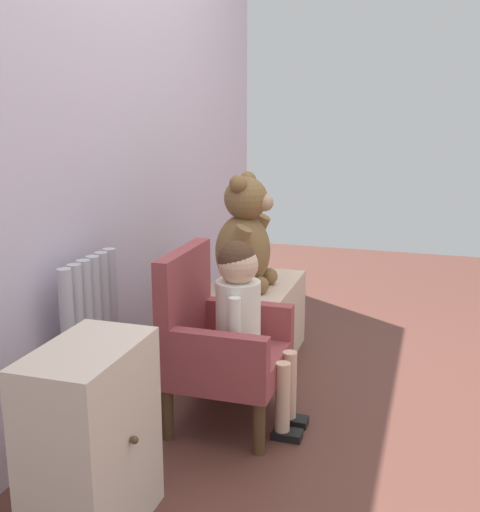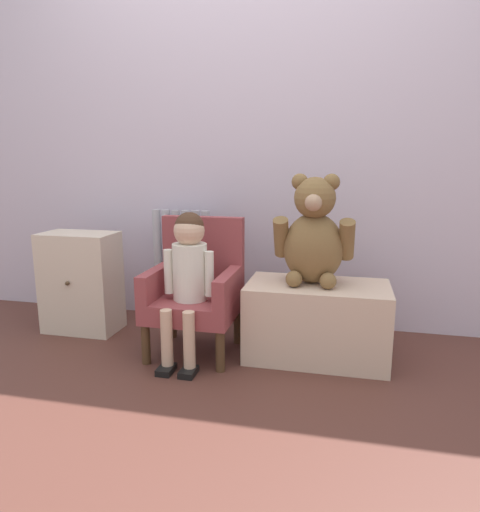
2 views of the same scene
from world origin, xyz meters
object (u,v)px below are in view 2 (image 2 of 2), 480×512
Objects in this scene: child_armchair at (196,288)px; low_bench at (317,321)px; small_dresser at (81,282)px; large_teddy_bear at (314,236)px; child_figure at (188,265)px; radiator at (182,267)px.

child_armchair is 0.63m from low_bench.
large_teddy_bear is (1.32, -0.05, 0.33)m from small_dresser.
child_figure is at bearing -90.00° from child_armchair.
child_armchair is at bearing -9.12° from small_dresser.
child_figure is at bearing -17.46° from small_dresser.
radiator is 0.46m from child_armchair.
large_teddy_bear reaches higher than child_figure.
low_bench is (0.84, -0.36, -0.15)m from radiator.
low_bench is at bearing 13.92° from child_figure.
child_figure reaches higher than small_dresser.
child_armchair is 1.28× the size of large_teddy_bear.
child_armchair reaches higher than low_bench.
child_armchair reaches higher than small_dresser.
radiator is 0.93m from low_bench.
radiator is 0.92m from large_teddy_bear.
radiator reaches higher than small_dresser.
large_teddy_bear is at bearing 141.83° from low_bench.
low_bench is (0.62, 0.15, -0.29)m from child_figure.
low_bench is at bearing 3.65° from child_armchair.
radiator is 1.00× the size of child_armchair.
small_dresser is at bearing -150.78° from radiator.
child_armchair is at bearing 90.00° from child_figure.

